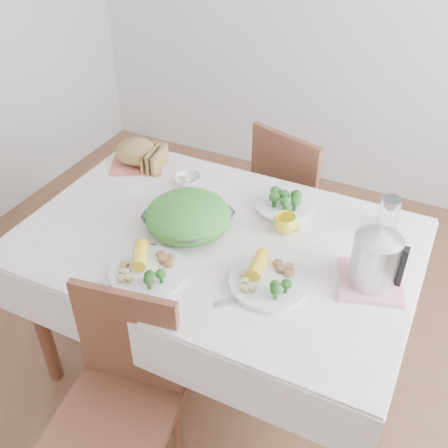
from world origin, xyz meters
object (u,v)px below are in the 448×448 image
at_px(dining_table, 218,308).
at_px(electric_kettle, 375,257).
at_px(dinner_plate_left, 149,273).
at_px(dinner_plate_right, 269,282).
at_px(chair_near, 112,415).
at_px(yellow_mug, 285,224).
at_px(salad_bowl, 189,221).
at_px(chair_far, 302,198).

bearing_deg(dining_table, electric_kettle, 0.36).
xyz_separation_m(dining_table, dinner_plate_left, (-0.12, -0.30, 0.40)).
bearing_deg(dinner_plate_right, chair_near, -123.37).
distance_m(dining_table, yellow_mug, 0.50).
bearing_deg(electric_kettle, dinner_plate_left, -159.17).
relative_size(salad_bowl, dinner_plate_right, 1.13).
bearing_deg(dinner_plate_right, yellow_mug, 100.58).
relative_size(dinner_plate_left, electric_kettle, 1.24).
height_order(chair_far, electric_kettle, electric_kettle).
bearing_deg(yellow_mug, chair_near, -108.79).
height_order(dining_table, yellow_mug, yellow_mug).
xyz_separation_m(dining_table, salad_bowl, (-0.12, -0.00, 0.43)).
bearing_deg(dining_table, dinner_plate_left, -111.98).
xyz_separation_m(chair_near, electric_kettle, (0.65, 0.67, 0.42)).
bearing_deg(chair_near, yellow_mug, 62.16).
height_order(salad_bowl, dinner_plate_right, salad_bowl).
bearing_deg(dining_table, chair_near, -95.09).
relative_size(yellow_mug, electric_kettle, 0.41).
height_order(chair_far, dinner_plate_right, chair_far).
distance_m(dinner_plate_right, yellow_mug, 0.32).
bearing_deg(dining_table, yellow_mug, 34.69).
bearing_deg(dining_table, salad_bowl, -178.84).
xyz_separation_m(dinner_plate_right, electric_kettle, (0.31, 0.16, 0.11)).
bearing_deg(yellow_mug, dining_table, -145.31).
relative_size(chair_near, yellow_mug, 9.46).
height_order(chair_near, dinner_plate_left, chair_near).
relative_size(dining_table, electric_kettle, 6.23).
height_order(chair_near, salad_bowl, chair_near).
xyz_separation_m(dining_table, chair_near, (-0.06, -0.67, 0.09)).
relative_size(dining_table, salad_bowl, 4.44).
bearing_deg(chair_far, dinner_plate_right, 118.40).
distance_m(dining_table, dinner_plate_left, 0.51).
relative_size(chair_near, chair_far, 0.96).
distance_m(chair_near, yellow_mug, 0.93).
height_order(dinner_plate_left, electric_kettle, electric_kettle).
distance_m(salad_bowl, dinner_plate_right, 0.43).
relative_size(dining_table, chair_near, 1.62).
relative_size(chair_near, dinner_plate_left, 3.10).
bearing_deg(salad_bowl, electric_kettle, 0.50).
xyz_separation_m(salad_bowl, yellow_mug, (0.34, 0.15, -0.00)).
relative_size(salad_bowl, dinner_plate_left, 1.13).
bearing_deg(dining_table, chair_far, 84.21).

